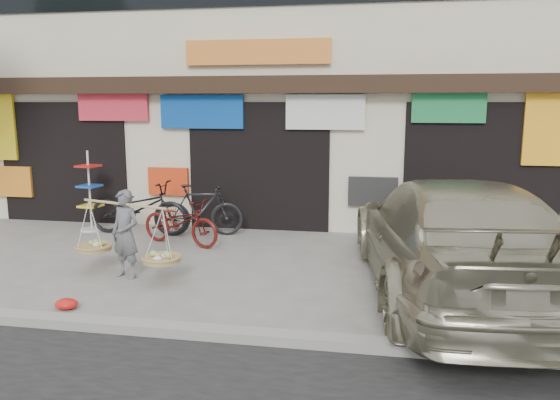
% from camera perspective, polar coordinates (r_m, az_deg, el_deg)
% --- Properties ---
extents(ground, '(70.00, 70.00, 0.00)m').
position_cam_1_polar(ground, '(8.54, -7.26, -8.30)').
color(ground, gray).
rests_on(ground, ground).
extents(kerb, '(70.00, 0.25, 0.12)m').
position_cam_1_polar(kerb, '(6.77, -12.46, -12.99)').
color(kerb, gray).
rests_on(kerb, ground).
extents(shophouse_block, '(14.00, 6.32, 7.00)m').
position_cam_1_polar(shophouse_block, '(14.37, 0.26, 13.17)').
color(shophouse_block, beige).
rests_on(shophouse_block, ground).
extents(street_vendor, '(1.89, 0.98, 1.38)m').
position_cam_1_polar(street_vendor, '(8.78, -15.83, -3.86)').
color(street_vendor, slate).
rests_on(street_vendor, ground).
extents(bike_0, '(2.11, 0.74, 1.11)m').
position_cam_1_polar(bike_0, '(11.60, -14.58, -0.79)').
color(bike_0, black).
rests_on(bike_0, ground).
extents(bike_1, '(1.83, 0.86, 1.06)m').
position_cam_1_polar(bike_1, '(11.25, -8.34, -1.04)').
color(bike_1, black).
rests_on(bike_1, ground).
extents(bike_2, '(1.82, 1.10, 0.90)m').
position_cam_1_polar(bike_2, '(10.58, -10.37, -2.24)').
color(bike_2, '#5D130F').
rests_on(bike_2, ground).
extents(suv, '(2.98, 6.00, 1.67)m').
position_cam_1_polar(suv, '(8.02, 17.57, -3.72)').
color(suv, '#A5A085').
rests_on(suv, ground).
extents(display_rack, '(0.47, 0.47, 1.70)m').
position_cam_1_polar(display_rack, '(12.21, -19.23, 0.13)').
color(display_rack, silver).
rests_on(display_rack, ground).
extents(red_bag, '(0.31, 0.25, 0.14)m').
position_cam_1_polar(red_bag, '(7.86, -21.43, -10.07)').
color(red_bag, red).
rests_on(red_bag, ground).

